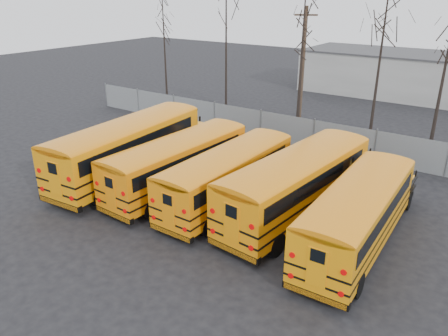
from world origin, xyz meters
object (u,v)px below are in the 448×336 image
Objects in this scene: bus_b at (181,159)px; bus_c at (231,172)px; bus_e at (360,209)px; utility_pole_left at (302,71)px; bus_a at (131,143)px; bus_d at (300,179)px.

bus_b is 2.99m from bus_c.
utility_pole_left is (-8.75, 12.58, 2.85)m from bus_e.
bus_c is at bearing -1.33° from bus_a.
bus_c is (6.40, 0.35, -0.28)m from bus_a.
bus_a is 1.14× the size of bus_b.
bus_e is 15.59m from utility_pole_left.
bus_e is at bearing -80.00° from utility_pole_left.
bus_e is (6.42, -0.25, 0.02)m from bus_c.
bus_a reaches higher than bus_e.
bus_d reaches higher than bus_b.
bus_b is 1.19× the size of utility_pole_left.
bus_c is (2.99, 0.16, -0.05)m from bus_b.
bus_b is at bearing -1.26° from bus_a.
bus_d is (9.69, 1.12, -0.11)m from bus_a.
bus_b is 6.35m from bus_d.
utility_pole_left reaches higher than bus_c.
bus_b is 0.93× the size of bus_d.
utility_pole_left is at bearing 67.76° from bus_a.
utility_pole_left is (-2.33, 12.33, 2.87)m from bus_c.
bus_d is (6.28, 0.93, 0.12)m from bus_b.
bus_a is at bearing -176.30° from bus_c.
bus_b is (3.41, 0.19, -0.23)m from bus_a.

